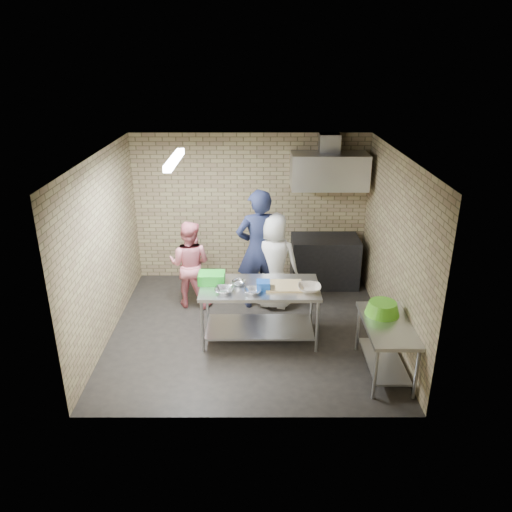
# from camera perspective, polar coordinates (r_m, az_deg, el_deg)

# --- Properties ---
(floor) EXTENTS (4.20, 4.20, 0.00)m
(floor) POSITION_cam_1_polar(r_m,az_deg,el_deg) (7.79, -0.74, -8.41)
(floor) COLOR black
(floor) RESTS_ON ground
(ceiling) EXTENTS (4.20, 4.20, 0.00)m
(ceiling) POSITION_cam_1_polar(r_m,az_deg,el_deg) (6.81, -0.86, 11.49)
(ceiling) COLOR black
(ceiling) RESTS_ON ground
(back_wall) EXTENTS (4.20, 0.06, 2.70)m
(back_wall) POSITION_cam_1_polar(r_m,az_deg,el_deg) (9.08, -0.65, 5.51)
(back_wall) COLOR tan
(back_wall) RESTS_ON ground
(front_wall) EXTENTS (4.20, 0.06, 2.70)m
(front_wall) POSITION_cam_1_polar(r_m,az_deg,el_deg) (5.38, -1.05, -6.99)
(front_wall) COLOR tan
(front_wall) RESTS_ON ground
(left_wall) EXTENTS (0.06, 4.00, 2.70)m
(left_wall) POSITION_cam_1_polar(r_m,az_deg,el_deg) (7.52, -17.02, 0.82)
(left_wall) COLOR tan
(left_wall) RESTS_ON ground
(right_wall) EXTENTS (0.06, 4.00, 2.70)m
(right_wall) POSITION_cam_1_polar(r_m,az_deg,el_deg) (7.47, 15.54, 0.84)
(right_wall) COLOR tan
(right_wall) RESTS_ON ground
(prep_table) EXTENTS (1.71, 0.86, 0.86)m
(prep_table) POSITION_cam_1_polar(r_m,az_deg,el_deg) (7.38, 0.41, -6.47)
(prep_table) COLOR silver
(prep_table) RESTS_ON floor
(side_counter) EXTENTS (0.60, 1.20, 0.75)m
(side_counter) POSITION_cam_1_polar(r_m,az_deg,el_deg) (6.87, 14.57, -10.16)
(side_counter) COLOR silver
(side_counter) RESTS_ON floor
(stove) EXTENTS (1.20, 0.70, 0.90)m
(stove) POSITION_cam_1_polar(r_m,az_deg,el_deg) (9.15, 7.85, -0.58)
(stove) COLOR black
(stove) RESTS_ON floor
(range_hood) EXTENTS (1.30, 0.60, 0.60)m
(range_hood) POSITION_cam_1_polar(r_m,az_deg,el_deg) (8.69, 8.38, 9.61)
(range_hood) COLOR silver
(range_hood) RESTS_ON back_wall
(hood_duct) EXTENTS (0.35, 0.30, 0.30)m
(hood_duct) POSITION_cam_1_polar(r_m,az_deg,el_deg) (8.75, 8.41, 12.70)
(hood_duct) COLOR #A5A8AD
(hood_duct) RESTS_ON back_wall
(wall_shelf) EXTENTS (0.80, 0.20, 0.04)m
(wall_shelf) POSITION_cam_1_polar(r_m,az_deg,el_deg) (8.96, 10.07, 8.71)
(wall_shelf) COLOR #3F2B19
(wall_shelf) RESTS_ON back_wall
(fluorescent_fixture) EXTENTS (0.10, 1.25, 0.08)m
(fluorescent_fixture) POSITION_cam_1_polar(r_m,az_deg,el_deg) (6.91, -9.33, 10.85)
(fluorescent_fixture) COLOR white
(fluorescent_fixture) RESTS_ON ceiling
(green_crate) EXTENTS (0.38, 0.29, 0.15)m
(green_crate) POSITION_cam_1_polar(r_m,az_deg,el_deg) (7.28, -5.11, -2.51)
(green_crate) COLOR green
(green_crate) RESTS_ON prep_table
(blue_tub) EXTENTS (0.19, 0.19, 0.12)m
(blue_tub) POSITION_cam_1_polar(r_m,az_deg,el_deg) (7.06, 0.83, -3.38)
(blue_tub) COLOR #174BB1
(blue_tub) RESTS_ON prep_table
(cutting_board) EXTENTS (0.52, 0.40, 0.03)m
(cutting_board) POSITION_cam_1_polar(r_m,az_deg,el_deg) (7.17, 3.23, -3.43)
(cutting_board) COLOR tan
(cutting_board) RESTS_ON prep_table
(mixing_bowl_a) EXTENTS (0.28, 0.28, 0.07)m
(mixing_bowl_a) POSITION_cam_1_polar(r_m,az_deg,el_deg) (7.00, -3.67, -3.94)
(mixing_bowl_a) COLOR #B3B6BB
(mixing_bowl_a) RESTS_ON prep_table
(mixing_bowl_b) EXTENTS (0.21, 0.21, 0.06)m
(mixing_bowl_b) POSITION_cam_1_polar(r_m,az_deg,el_deg) (7.21, -1.97, -3.07)
(mixing_bowl_b) COLOR #ACAFB3
(mixing_bowl_b) RESTS_ON prep_table
(mixing_bowl_c) EXTENTS (0.26, 0.26, 0.06)m
(mixing_bowl_c) POSITION_cam_1_polar(r_m,az_deg,el_deg) (6.97, -0.39, -4.04)
(mixing_bowl_c) COLOR silver
(mixing_bowl_c) RESTS_ON prep_table
(ceramic_bowl) EXTENTS (0.34, 0.34, 0.08)m
(ceramic_bowl) POSITION_cam_1_polar(r_m,az_deg,el_deg) (7.07, 6.13, -3.69)
(ceramic_bowl) COLOR #BFB099
(ceramic_bowl) RESTS_ON prep_table
(green_basin) EXTENTS (0.46, 0.46, 0.17)m
(green_basin) POSITION_cam_1_polar(r_m,az_deg,el_deg) (6.85, 14.28, -5.79)
(green_basin) COLOR #59C626
(green_basin) RESTS_ON side_counter
(bottle_red) EXTENTS (0.07, 0.07, 0.18)m
(bottle_red) POSITION_cam_1_polar(r_m,az_deg,el_deg) (8.90, 8.51, 9.44)
(bottle_red) COLOR #B22619
(bottle_red) RESTS_ON wall_shelf
(bottle_green) EXTENTS (0.06, 0.06, 0.15)m
(bottle_green) POSITION_cam_1_polar(r_m,az_deg,el_deg) (8.97, 11.07, 9.27)
(bottle_green) COLOR green
(bottle_green) RESTS_ON wall_shelf
(man_navy) EXTENTS (0.82, 0.64, 2.01)m
(man_navy) POSITION_cam_1_polar(r_m,az_deg,el_deg) (8.09, 0.28, 0.75)
(man_navy) COLOR #151936
(man_navy) RESTS_ON floor
(woman_pink) EXTENTS (0.82, 0.70, 1.48)m
(woman_pink) POSITION_cam_1_polar(r_m,az_deg,el_deg) (8.28, -7.59, -0.93)
(woman_pink) COLOR pink
(woman_pink) RESTS_ON floor
(woman_white) EXTENTS (0.90, 0.70, 1.62)m
(woman_white) POSITION_cam_1_polar(r_m,az_deg,el_deg) (8.14, 2.11, -0.61)
(woman_white) COLOR white
(woman_white) RESTS_ON floor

